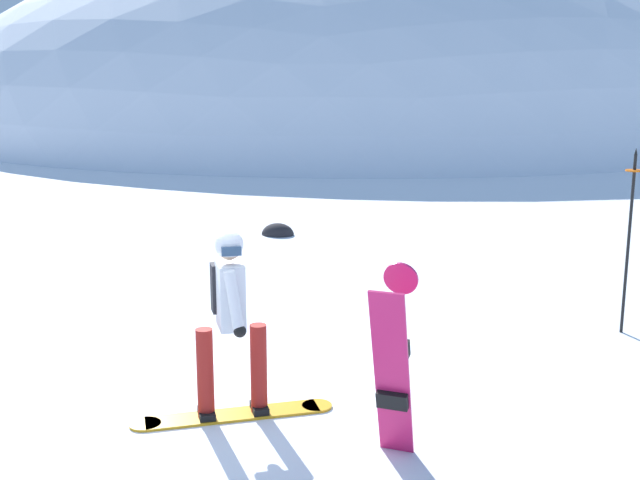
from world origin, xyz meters
TOP-DOWN VIEW (x-y plane):
  - ground_plane at (0.00, 0.00)m, footprint 300.00×300.00m
  - ridge_peak_main at (-10.07, 31.01)m, footprint 37.68×33.91m
  - snowboarder_main at (0.46, -0.12)m, footprint 1.56×1.18m
  - spare_snowboard at (2.03, -0.43)m, footprint 0.28×0.49m
  - piste_marker_near at (3.74, 3.58)m, footprint 0.20×0.20m
  - rock_dark at (-2.34, 7.35)m, footprint 0.62×0.53m

SIDE VIEW (x-z plane):
  - ground_plane at x=0.00m, z-range 0.00..0.00m
  - ridge_peak_main at x=-10.07m, z-range -8.86..8.86m
  - rock_dark at x=-2.34m, z-range -0.22..0.22m
  - spare_snowboard at x=2.03m, z-range 0.01..1.61m
  - snowboarder_main at x=0.46m, z-range 0.06..1.78m
  - piste_marker_near at x=3.74m, z-range 0.15..2.34m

